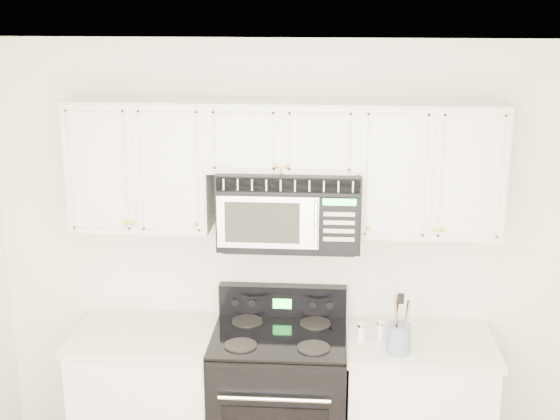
{
  "coord_description": "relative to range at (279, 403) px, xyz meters",
  "views": [
    {
      "loc": [
        0.3,
        -2.71,
        2.88
      ],
      "look_at": [
        0.0,
        1.3,
        1.72
      ],
      "focal_mm": 50.0,
      "sensor_mm": 36.0,
      "label": 1
    }
  ],
  "objects": [
    {
      "name": "upper_cabinets",
      "position": [
        0.01,
        0.16,
        1.45
      ],
      "size": [
        2.44,
        0.37,
        0.75
      ],
      "color": "silver",
      "rests_on": "ground"
    },
    {
      "name": "range",
      "position": [
        0.0,
        0.0,
        0.0
      ],
      "size": [
        0.78,
        0.71,
        1.12
      ],
      "color": "black",
      "rests_on": "ground"
    },
    {
      "name": "microwave",
      "position": [
        0.05,
        0.12,
        1.19
      ],
      "size": [
        0.8,
        0.45,
        0.44
      ],
      "color": "black",
      "rests_on": "ground"
    },
    {
      "name": "base_cabinet_right",
      "position": [
        0.81,
        0.02,
        -0.06
      ],
      "size": [
        0.86,
        0.65,
        0.92
      ],
      "color": "silver",
      "rests_on": "ground"
    },
    {
      "name": "room",
      "position": [
        0.01,
        -1.42,
        0.82
      ],
      "size": [
        3.51,
        3.51,
        2.61
      ],
      "color": "olive",
      "rests_on": "ground"
    },
    {
      "name": "shaker_salt",
      "position": [
        0.58,
        -0.0,
        0.49
      ],
      "size": [
        0.05,
        0.05,
        0.11
      ],
      "color": "silver",
      "rests_on": "base_cabinet_right"
    },
    {
      "name": "base_cabinet_left",
      "position": [
        -0.79,
        0.02,
        -0.06
      ],
      "size": [
        0.86,
        0.65,
        0.92
      ],
      "color": "silver",
      "rests_on": "ground"
    },
    {
      "name": "utensil_crock",
      "position": [
        0.67,
        -0.15,
        0.53
      ],
      "size": [
        0.13,
        0.13,
        0.35
      ],
      "color": "slate",
      "rests_on": "base_cabinet_right"
    },
    {
      "name": "shaker_pepper",
      "position": [
        0.47,
        -0.04,
        0.49
      ],
      "size": [
        0.05,
        0.05,
        0.11
      ],
      "color": "silver",
      "rests_on": "base_cabinet_right"
    }
  ]
}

